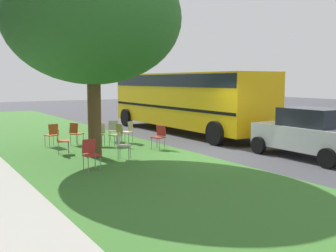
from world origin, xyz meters
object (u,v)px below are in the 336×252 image
object	(u,v)px
chair_7	(114,129)
chair_1	(90,152)
chair_9	(76,132)
parked_car	(310,133)
chair_2	(128,130)
chair_0	(117,133)
chair_3	(99,133)
chair_4	(61,139)
chair_5	(52,133)
chair_8	(159,135)
school_bus	(185,96)
chair_6	(122,143)
street_tree	(93,19)

from	to	relation	value
chair_7	chair_1	bearing A→B (deg)	149.17
chair_9	parked_car	size ratio (longest dim) A/B	0.24
chair_2	chair_9	xyz separation A→B (m)	(0.53, 2.04, 0.00)
chair_0	chair_3	xyz separation A→B (m)	(0.44, 0.56, 0.00)
chair_3	chair_4	bearing A→B (deg)	117.93
chair_0	chair_5	distance (m)	2.48
chair_2	chair_7	world-z (taller)	same
chair_7	chair_8	distance (m)	2.66
chair_1	chair_5	distance (m)	4.74
chair_2	chair_8	size ratio (longest dim) A/B	1.00
parked_car	school_bus	distance (m)	7.76
chair_3	chair_5	xyz separation A→B (m)	(0.75, 1.62, 0.00)
chair_0	parked_car	size ratio (longest dim) A/B	0.24
parked_car	school_bus	bearing A→B (deg)	-2.01
chair_7	chair_3	bearing A→B (deg)	127.33
school_bus	chair_5	bearing A→B (deg)	98.06
chair_3	chair_8	bearing A→B (deg)	-138.89
chair_9	parked_car	distance (m)	8.71
chair_8	chair_2	bearing A→B (deg)	8.92
chair_4	chair_6	xyz separation A→B (m)	(-2.03, -1.37, 0.00)
chair_6	chair_2	bearing A→B (deg)	-29.19
chair_8	school_bus	world-z (taller)	school_bus
chair_1	chair_6	size ratio (longest dim) A/B	1.00
chair_5	chair_4	bearing A→B (deg)	174.20
chair_1	chair_5	bearing A→B (deg)	-3.01
chair_6	chair_8	distance (m)	2.33
chair_7	chair_9	world-z (taller)	same
chair_6	chair_9	distance (m)	3.64
chair_1	chair_9	xyz separation A→B (m)	(4.63, -1.14, 0.00)
chair_3	parked_car	bearing A→B (deg)	-140.64
chair_5	chair_6	xyz separation A→B (m)	(-3.72, -1.20, 0.00)
chair_9	chair_0	bearing A→B (deg)	-130.58
chair_0	chair_5	world-z (taller)	same
school_bus	chair_2	bearing A→B (deg)	112.29
chair_7	parked_car	size ratio (longest dim) A/B	0.24
chair_9	school_bus	size ratio (longest dim) A/B	0.08
chair_6	parked_car	world-z (taller)	parked_car
chair_3	chair_6	xyz separation A→B (m)	(-2.98, 0.42, 0.00)
parked_car	school_bus	world-z (taller)	school_bus
chair_8	chair_9	bearing A→B (deg)	43.04
chair_3	chair_9	size ratio (longest dim) A/B	1.00
school_bus	chair_8	bearing A→B (deg)	135.14
street_tree	chair_0	bearing A→B (deg)	-43.06
chair_5	chair_7	xyz separation A→B (m)	(-0.03, -2.55, 0.00)
chair_0	chair_7	size ratio (longest dim) A/B	1.00
chair_1	chair_2	xyz separation A→B (m)	(4.11, -3.18, 0.00)
chair_6	chair_4	bearing A→B (deg)	34.06
street_tree	chair_5	world-z (taller)	street_tree
street_tree	chair_9	bearing A→B (deg)	-5.74
chair_3	chair_8	world-z (taller)	same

